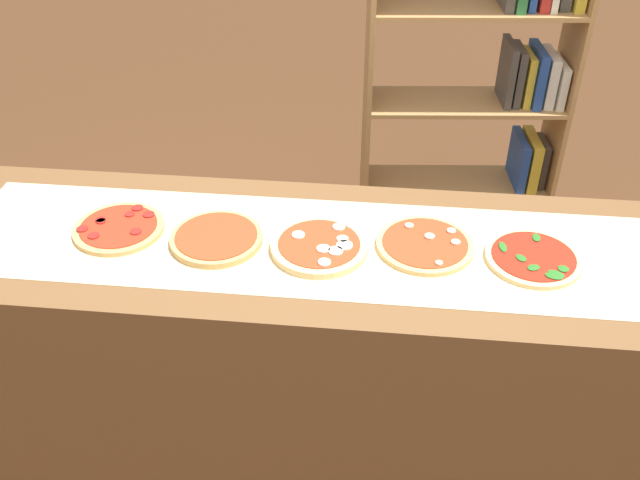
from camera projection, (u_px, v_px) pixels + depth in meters
name	position (u px, v px, depth m)	size (l,w,h in m)	color
ground_plane	(320.00, 442.00, 2.53)	(12.00, 12.00, 0.00)	#4C2D19
counter	(320.00, 355.00, 2.27)	(2.32, 0.68, 0.89)	brown
parchment_paper	(320.00, 245.00, 2.01)	(2.12, 0.48, 0.00)	beige
pizza_pepperoni_0	(119.00, 228.00, 2.06)	(0.27, 0.27, 0.02)	tan
pizza_plain_1	(216.00, 238.00, 2.01)	(0.27, 0.27, 0.02)	tan
pizza_mozzarella_2	(319.00, 246.00, 1.98)	(0.28, 0.28, 0.03)	#E5C17F
pizza_mushroom_3	(425.00, 244.00, 1.99)	(0.28, 0.28, 0.02)	#DBB26B
pizza_spinach_4	(533.00, 258.00, 1.94)	(0.27, 0.27, 0.02)	#E5C17F
bookshelf	(492.00, 99.00, 2.96)	(0.87, 0.37, 1.62)	#A87A47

